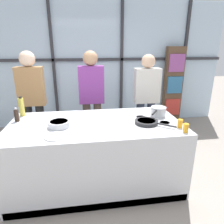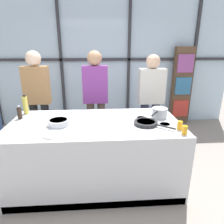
# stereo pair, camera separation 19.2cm
# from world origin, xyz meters

# --- Properties ---
(ground_plane) EXTENTS (18.00, 18.00, 0.00)m
(ground_plane) POSITION_xyz_m (0.00, 0.00, 0.00)
(ground_plane) COLOR gray
(back_window_wall) EXTENTS (6.40, 0.10, 2.80)m
(back_window_wall) POSITION_xyz_m (0.00, 2.29, 1.40)
(back_window_wall) COLOR silver
(back_window_wall) RESTS_ON ground_plane
(bookshelf) EXTENTS (0.43, 0.19, 1.82)m
(bookshelf) POSITION_xyz_m (2.02, 2.11, 0.91)
(bookshelf) COLOR brown
(bookshelf) RESTS_ON ground_plane
(demo_island) EXTENTS (2.21, 1.10, 0.90)m
(demo_island) POSITION_xyz_m (0.00, -0.00, 0.45)
(demo_island) COLOR silver
(demo_island) RESTS_ON ground_plane
(spectator_far_left) EXTENTS (0.43, 0.25, 1.77)m
(spectator_far_left) POSITION_xyz_m (-1.00, 1.00, 1.02)
(spectator_far_left) COLOR black
(spectator_far_left) RESTS_ON ground_plane
(spectator_center_left) EXTENTS (0.43, 0.25, 1.77)m
(spectator_center_left) POSITION_xyz_m (0.00, 1.00, 1.02)
(spectator_center_left) COLOR #47382D
(spectator_center_left) RESTS_ON ground_plane
(spectator_center_right) EXTENTS (0.46, 0.24, 1.71)m
(spectator_center_right) POSITION_xyz_m (1.00, 1.00, 0.97)
(spectator_center_right) COLOR #232838
(spectator_center_right) RESTS_ON ground_plane
(frying_pan) EXTENTS (0.45, 0.40, 0.04)m
(frying_pan) POSITION_xyz_m (0.65, -0.13, 0.92)
(frying_pan) COLOR #232326
(frying_pan) RESTS_ON demo_island
(saucepan) EXTENTS (0.29, 0.35, 0.13)m
(saucepan) POSITION_xyz_m (0.89, 0.12, 0.97)
(saucepan) COLOR silver
(saucepan) RESTS_ON demo_island
(white_plate) EXTENTS (0.23, 0.23, 0.01)m
(white_plate) POSITION_xyz_m (-0.47, -0.37, 0.90)
(white_plate) COLOR white
(white_plate) RESTS_ON demo_island
(mixing_bowl) EXTENTS (0.27, 0.27, 0.07)m
(mixing_bowl) POSITION_xyz_m (-0.45, -0.07, 0.94)
(mixing_bowl) COLOR silver
(mixing_bowl) RESTS_ON demo_island
(oil_bottle) EXTENTS (0.07, 0.07, 0.28)m
(oil_bottle) POSITION_xyz_m (-1.01, 0.41, 1.03)
(oil_bottle) COLOR #E0CC4C
(oil_bottle) RESTS_ON demo_island
(pepper_grinder) EXTENTS (0.06, 0.06, 0.19)m
(pepper_grinder) POSITION_xyz_m (-1.02, 0.20, 0.98)
(pepper_grinder) COLOR #332319
(pepper_grinder) RESTS_ON demo_island
(juice_glass_near) EXTENTS (0.06, 0.06, 0.10)m
(juice_glass_near) POSITION_xyz_m (1.01, -0.45, 0.95)
(juice_glass_near) COLOR orange
(juice_glass_near) RESTS_ON demo_island
(juice_glass_far) EXTENTS (0.06, 0.06, 0.10)m
(juice_glass_far) POSITION_xyz_m (1.01, -0.31, 0.95)
(juice_glass_far) COLOR orange
(juice_glass_far) RESTS_ON demo_island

